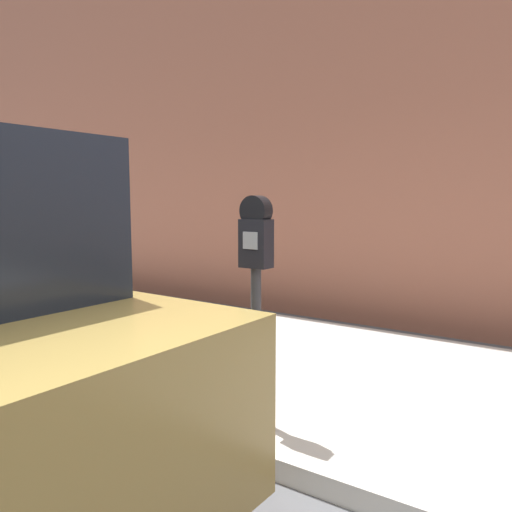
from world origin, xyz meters
TOP-DOWN VIEW (x-y plane):
  - sidewalk at (0.00, 2.20)m, footprint 24.00×2.80m
  - building_facade at (0.00, 4.31)m, footprint 24.00×0.30m
  - parking_meter at (-0.11, 1.12)m, footprint 0.18×0.12m

SIDE VIEW (x-z plane):
  - sidewalk at x=0.00m, z-range 0.00..0.13m
  - parking_meter at x=-0.11m, z-range 0.39..1.75m
  - building_facade at x=0.00m, z-range 0.00..6.13m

